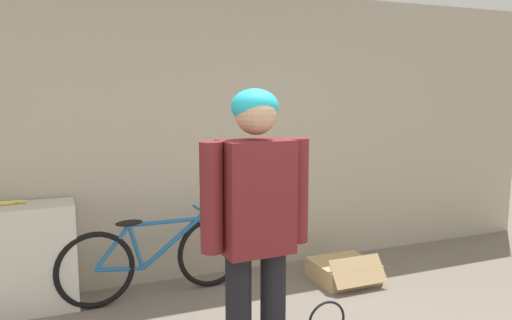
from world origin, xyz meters
TOP-DOWN VIEW (x-y plane):
  - wall_back at (0.00, 2.81)m, footprint 8.00×0.07m
  - side_shelf at (-1.44, 2.57)m, footprint 0.89×0.37m
  - person at (-0.12, 0.92)m, footprint 0.63×0.27m
  - bicycle at (-0.38, 2.45)m, footprint 1.60×0.46m
  - banana at (-1.49, 2.63)m, footprint 0.34×0.09m
  - cardboard_box at (1.25, 2.16)m, footprint 0.53×0.56m

SIDE VIEW (x-z plane):
  - cardboard_box at x=1.25m, z-range -0.05..0.23m
  - bicycle at x=-0.38m, z-range -0.01..0.68m
  - side_shelf at x=-1.44m, z-range 0.00..0.84m
  - banana at x=-1.49m, z-range 0.84..0.88m
  - person at x=-0.12m, z-range 0.17..1.90m
  - wall_back at x=0.00m, z-range 0.00..2.60m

